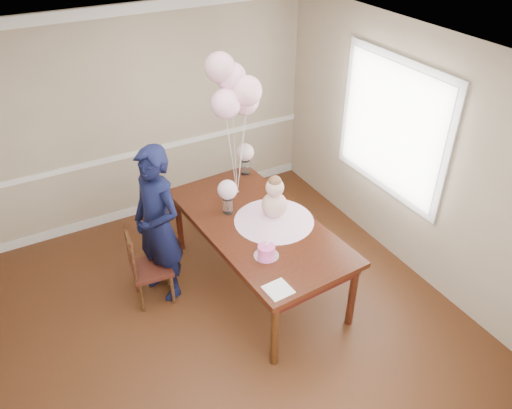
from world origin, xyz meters
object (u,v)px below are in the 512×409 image
object	(u,v)px
dining_table_top	(258,225)
woman	(158,225)
dining_chair_seat	(152,269)
birthday_cake	(266,251)

from	to	relation	value
dining_table_top	woman	size ratio (longest dim) A/B	1.26
dining_table_top	woman	xyz separation A→B (m)	(-0.95, 0.39, 0.08)
dining_chair_seat	dining_table_top	bearing A→B (deg)	-10.20
dining_table_top	dining_chair_seat	xyz separation A→B (m)	(-1.09, 0.33, -0.40)
dining_chair_seat	woman	xyz separation A→B (m)	(0.15, 0.06, 0.47)
birthday_cake	dining_table_top	bearing A→B (deg)	69.50
birthday_cake	dining_chair_seat	size ratio (longest dim) A/B	0.42
birthday_cake	woman	size ratio (longest dim) A/B	0.09
dining_chair_seat	birthday_cake	bearing A→B (deg)	-36.32
woman	dining_table_top	bearing A→B (deg)	47.67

